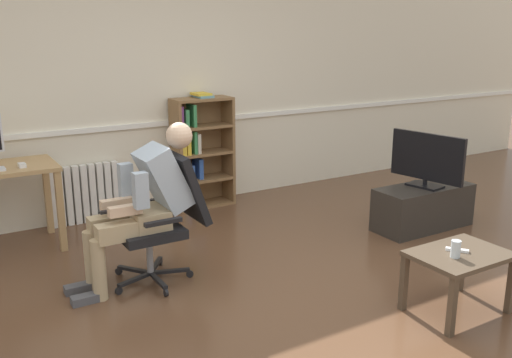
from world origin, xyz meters
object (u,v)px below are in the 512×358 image
(computer_mouse, at_px, (22,165))
(spare_remote, at_px, (457,250))
(radiator, at_px, (85,194))
(drinking_glass, at_px, (456,249))
(person_seated, at_px, (144,201))
(coffee_table, at_px, (459,262))
(office_chair, at_px, (166,213))
(tv_stand, at_px, (423,207))
(tv_screen, at_px, (427,159))
(bookshelf, at_px, (198,153))

(computer_mouse, height_order, spare_remote, computer_mouse)
(radiator, height_order, drinking_glass, radiator)
(person_seated, height_order, coffee_table, person_seated)
(office_chair, distance_m, coffee_table, 2.14)
(computer_mouse, xyz_separation_m, tv_stand, (3.39, -1.36, -0.56))
(computer_mouse, height_order, person_seated, person_seated)
(tv_screen, relative_size, coffee_table, 1.16)
(coffee_table, bearing_deg, drinking_glass, -159.72)
(office_chair, height_order, spare_remote, office_chair)
(tv_stand, bearing_deg, drinking_glass, -131.25)
(computer_mouse, bearing_deg, drinking_glass, -50.82)
(radiator, xyz_separation_m, tv_stand, (2.77, -1.87, -0.09))
(spare_remote, bearing_deg, drinking_glass, -3.71)
(person_seated, bearing_deg, radiator, -179.02)
(tv_screen, xyz_separation_m, spare_remote, (-1.09, -1.29, -0.25))
(tv_stand, bearing_deg, computer_mouse, 158.14)
(radiator, relative_size, spare_remote, 4.59)
(tv_stand, xyz_separation_m, drinking_glass, (-1.18, -1.35, 0.28))
(tv_stand, height_order, tv_screen, tv_screen)
(bookshelf, relative_size, spare_remote, 8.21)
(drinking_glass, bearing_deg, radiator, 116.23)
(office_chair, xyz_separation_m, person_seated, (-0.17, -0.00, 0.12))
(bookshelf, height_order, spare_remote, bookshelf)
(tv_screen, relative_size, spare_remote, 5.03)
(computer_mouse, distance_m, coffee_table, 3.55)
(tv_screen, bearing_deg, person_seated, 74.69)
(coffee_table, relative_size, drinking_glass, 5.58)
(coffee_table, bearing_deg, person_seated, 137.01)
(tv_screen, bearing_deg, spare_remote, 129.17)
(person_seated, bearing_deg, bookshelf, 142.53)
(computer_mouse, height_order, bookshelf, bookshelf)
(computer_mouse, bearing_deg, tv_screen, -21.84)
(bookshelf, xyz_separation_m, coffee_table, (0.47, -3.08, -0.23))
(tv_stand, bearing_deg, radiator, 145.96)
(bookshelf, relative_size, office_chair, 1.25)
(office_chair, bearing_deg, person_seated, -90.00)
(office_chair, xyz_separation_m, drinking_glass, (1.38, -1.57, -0.04))
(computer_mouse, xyz_separation_m, office_chair, (0.82, -1.13, -0.24))
(computer_mouse, distance_m, person_seated, 1.31)
(radiator, bearing_deg, office_chair, -83.06)
(radiator, distance_m, office_chair, 1.67)
(computer_mouse, height_order, tv_screen, tv_screen)
(spare_remote, bearing_deg, bookshelf, -118.03)
(tv_stand, height_order, spare_remote, spare_remote)
(person_seated, xyz_separation_m, drinking_glass, (1.55, -1.57, -0.16))
(bookshelf, relative_size, tv_screen, 1.63)
(office_chair, height_order, person_seated, person_seated)
(coffee_table, bearing_deg, tv_screen, 50.36)
(tv_screen, distance_m, coffee_table, 1.74)
(spare_remote, bearing_deg, radiator, -98.74)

